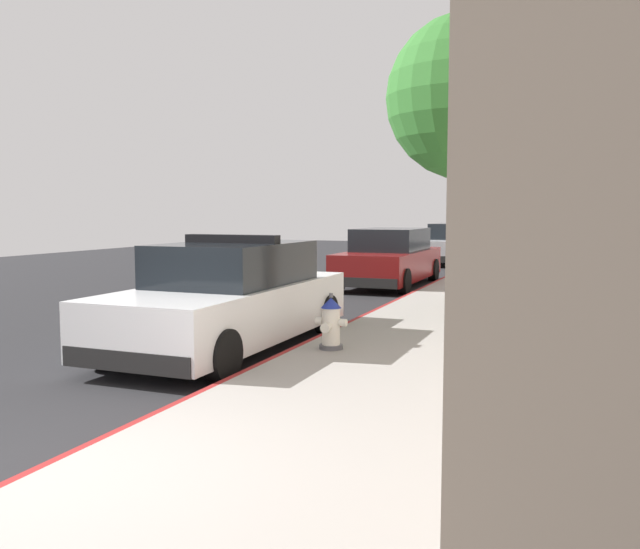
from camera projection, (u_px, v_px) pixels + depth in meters
name	position (u px, v px, depth m)	size (l,w,h in m)	color
ground_plane	(216.00, 302.00, 15.57)	(32.41, 60.00, 0.20)	#232326
sidewalk_pavement	(475.00, 308.00, 13.34)	(3.19, 60.00, 0.17)	gray
curb_painted_edge	(396.00, 304.00, 13.95)	(0.08, 60.00, 0.17)	maroon
police_cruiser	(231.00, 299.00, 9.72)	(1.94, 4.84, 1.68)	white
parked_car_silver_ahead	(390.00, 259.00, 18.07)	(1.94, 4.84, 1.56)	maroon
parked_car_dark_far	(454.00, 245.00, 25.79)	(1.94, 4.84, 1.56)	#B2B5BA
fire_hydrant	(331.00, 323.00, 8.91)	(0.44, 0.40, 0.76)	#4C4C51
street_tree	(469.00, 98.00, 11.81)	(2.95, 2.95, 5.36)	brown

